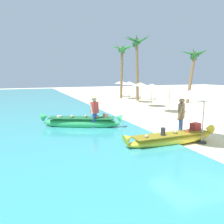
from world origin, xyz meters
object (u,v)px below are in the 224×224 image
(patio_umbrella_large, at_px, (205,91))
(palm_tree_leaning_seaward, at_px, (122,54))
(person_tourist_customer, at_px, (181,117))
(palm_tree_tall_inland, at_px, (137,48))
(person_vendor_hatted, at_px, (94,110))
(boat_green_midground, at_px, (82,122))
(boat_yellow_foreground, at_px, (172,138))
(palm_tree_mid_cluster, at_px, (194,59))

(patio_umbrella_large, xyz_separation_m, palm_tree_leaning_seaward, (4.08, 16.39, 2.90))
(person_tourist_customer, relative_size, palm_tree_tall_inland, 0.27)
(person_vendor_hatted, relative_size, palm_tree_tall_inland, 0.26)
(boat_green_midground, height_order, person_vendor_hatted, person_vendor_hatted)
(patio_umbrella_large, xyz_separation_m, palm_tree_tall_inland, (4.42, 13.67, 3.22))
(boat_green_midground, bearing_deg, person_vendor_hatted, -40.73)
(patio_umbrella_large, relative_size, palm_tree_leaning_seaward, 0.38)
(boat_yellow_foreground, bearing_deg, palm_tree_mid_cluster, 45.65)
(palm_tree_leaning_seaward, distance_m, palm_tree_mid_cluster, 7.64)
(patio_umbrella_large, bearing_deg, palm_tree_mid_cluster, 50.18)
(palm_tree_tall_inland, height_order, palm_tree_leaning_seaward, palm_tree_tall_inland)
(boat_yellow_foreground, distance_m, patio_umbrella_large, 2.17)
(boat_yellow_foreground, bearing_deg, person_vendor_hatted, 120.65)
(person_tourist_customer, bearing_deg, boat_green_midground, 132.99)
(person_tourist_customer, distance_m, palm_tree_leaning_seaward, 16.89)
(boat_yellow_foreground, relative_size, palm_tree_tall_inland, 0.62)
(boat_green_midground, relative_size, palm_tree_tall_inland, 0.59)
(patio_umbrella_large, xyz_separation_m, palm_tree_mid_cluster, (8.56, 10.27, 2.02))
(person_vendor_hatted, relative_size, patio_umbrella_large, 0.75)
(palm_tree_leaning_seaward, bearing_deg, palm_tree_mid_cluster, -53.78)
(person_vendor_hatted, xyz_separation_m, palm_tree_tall_inland, (7.66, 10.03, 4.27))
(boat_yellow_foreground, relative_size, person_tourist_customer, 2.34)
(person_vendor_hatted, relative_size, palm_tree_mid_cluster, 0.33)
(person_tourist_customer, distance_m, palm_tree_tall_inland, 14.59)
(patio_umbrella_large, bearing_deg, boat_green_midground, 132.58)
(palm_tree_leaning_seaward, height_order, palm_tree_mid_cluster, palm_tree_leaning_seaward)
(person_tourist_customer, height_order, palm_tree_mid_cluster, palm_tree_mid_cluster)
(patio_umbrella_large, bearing_deg, person_tourist_customer, 130.26)
(boat_yellow_foreground, xyz_separation_m, patio_umbrella_large, (1.23, -0.26, 1.77))
(palm_tree_tall_inland, relative_size, palm_tree_mid_cluster, 1.29)
(boat_yellow_foreground, height_order, patio_umbrella_large, patio_umbrella_large)
(boat_yellow_foreground, bearing_deg, boat_green_midground, 123.42)
(boat_green_midground, xyz_separation_m, patio_umbrella_large, (3.76, -4.09, 1.72))
(boat_yellow_foreground, distance_m, boat_green_midground, 4.60)
(boat_green_midground, xyz_separation_m, palm_tree_leaning_seaward, (7.84, 12.30, 4.62))
(palm_tree_mid_cluster, bearing_deg, palm_tree_leaning_seaward, 126.22)
(person_vendor_hatted, xyz_separation_m, person_tourist_customer, (2.70, -3.01, 0.01))
(person_tourist_customer, xyz_separation_m, palm_tree_tall_inland, (4.96, 13.04, 4.26))
(palm_tree_tall_inland, bearing_deg, palm_tree_leaning_seaward, 97.25)
(palm_tree_leaning_seaward, bearing_deg, person_tourist_customer, -106.32)
(boat_yellow_foreground, xyz_separation_m, person_tourist_customer, (0.69, 0.38, 0.73))
(person_vendor_hatted, bearing_deg, palm_tree_leaning_seaward, 60.17)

